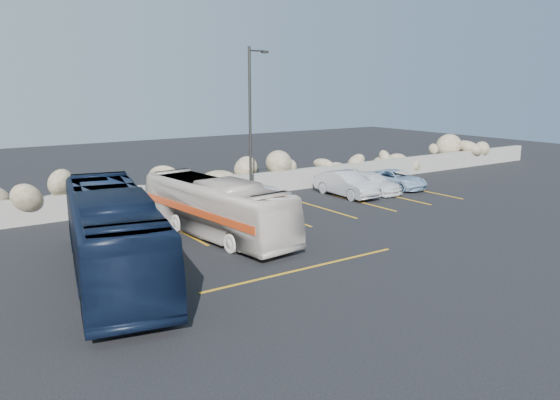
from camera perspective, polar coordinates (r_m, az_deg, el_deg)
ground at (r=19.33m, az=5.35°, el=-6.77°), size 90.00×90.00×0.00m
seawall at (r=29.10m, az=-9.84°, el=0.76°), size 60.00×0.40×1.20m
riprap_pile at (r=30.06m, az=-10.84°, el=2.44°), size 54.00×2.80×2.60m
parking_lines at (r=26.29m, az=5.43°, el=-1.66°), size 18.16×9.36×0.01m
lamppost at (r=27.60m, az=-3.05°, el=8.06°), size 1.14×0.18×8.00m
vintage_bus at (r=22.63m, az=-6.69°, el=-0.80°), size 2.95×8.87×2.42m
tour_coach at (r=18.52m, az=-17.10°, el=-3.42°), size 4.49×10.69×2.90m
car_a at (r=27.29m, az=-1.31°, el=0.25°), size 1.71×3.79×1.26m
car_b at (r=30.84m, az=6.95°, el=1.66°), size 1.52×4.23×1.39m
car_c at (r=32.16m, az=9.53°, el=1.80°), size 1.78×4.01×1.14m
car_d at (r=33.73m, az=12.01°, el=2.15°), size 2.06×4.10×1.11m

